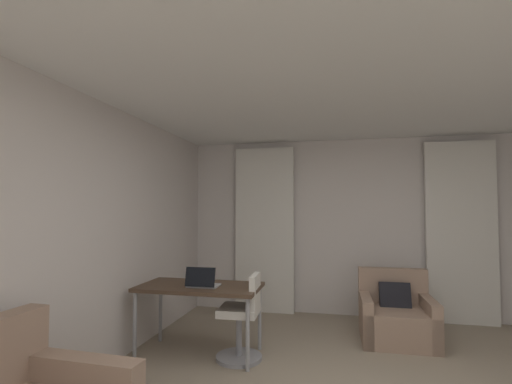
% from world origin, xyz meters
% --- Properties ---
extents(wall_window, '(5.12, 0.06, 2.60)m').
position_xyz_m(wall_window, '(0.00, 3.03, 1.30)').
color(wall_window, silver).
rests_on(wall_window, ground).
extents(wall_left, '(0.06, 6.12, 2.60)m').
position_xyz_m(wall_left, '(-2.53, 0.00, 1.30)').
color(wall_left, silver).
rests_on(wall_left, ground).
extents(ceiling, '(5.12, 6.12, 0.06)m').
position_xyz_m(ceiling, '(0.00, 0.00, 2.63)').
color(ceiling, white).
rests_on(ceiling, wall_left).
extents(curtain_left_panel, '(0.90, 0.06, 2.50)m').
position_xyz_m(curtain_left_panel, '(-1.38, 2.90, 1.25)').
color(curtain_left_panel, silver).
rests_on(curtain_left_panel, ground).
extents(curtain_right_panel, '(0.90, 0.06, 2.50)m').
position_xyz_m(curtain_right_panel, '(1.38, 2.90, 1.25)').
color(curtain_right_panel, silver).
rests_on(curtain_right_panel, ground).
extents(armchair, '(0.83, 0.78, 0.81)m').
position_xyz_m(armchair, '(0.39, 2.05, 0.27)').
color(armchair, '#997A66').
rests_on(armchair, ground).
extents(desk, '(1.30, 0.67, 0.74)m').
position_xyz_m(desk, '(-1.74, 1.14, 0.68)').
color(desk, '#4C3828').
rests_on(desk, ground).
extents(desk_chair, '(0.48, 0.48, 0.88)m').
position_xyz_m(desk_chair, '(-1.26, 1.11, 0.39)').
color(desk_chair, gray).
rests_on(desk_chair, ground).
extents(laptop, '(0.32, 0.25, 0.22)m').
position_xyz_m(laptop, '(-1.68, 1.05, 0.78)').
color(laptop, '#ADADB2').
rests_on(laptop, desk).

